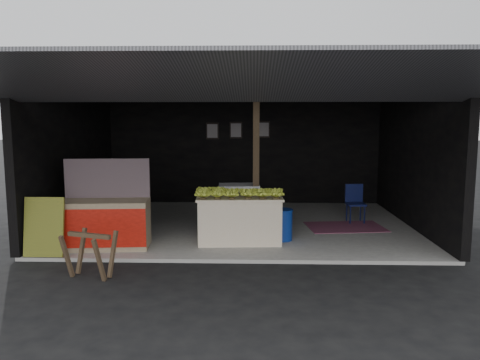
{
  "coord_description": "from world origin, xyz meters",
  "views": [
    {
      "loc": [
        0.25,
        -7.02,
        2.25
      ],
      "look_at": [
        0.0,
        1.57,
        1.1
      ],
      "focal_mm": 35.0,
      "sensor_mm": 36.0,
      "label": 1
    }
  ],
  "objects_px": {
    "neighbor_stall": "(106,221)",
    "sawhorse": "(90,250)",
    "plastic_chair": "(355,200)",
    "water_barrel": "(282,225)",
    "banana_table": "(239,218)",
    "white_crate": "(239,207)"
  },
  "relations": [
    {
      "from": "sawhorse",
      "to": "water_barrel",
      "type": "distance_m",
      "value": 3.41
    },
    {
      "from": "white_crate",
      "to": "water_barrel",
      "type": "xyz_separation_m",
      "value": [
        0.8,
        -0.86,
        -0.18
      ]
    },
    {
      "from": "neighbor_stall",
      "to": "water_barrel",
      "type": "height_order",
      "value": "neighbor_stall"
    },
    {
      "from": "sawhorse",
      "to": "banana_table",
      "type": "bearing_deg",
      "value": 59.27
    },
    {
      "from": "neighbor_stall",
      "to": "sawhorse",
      "type": "bearing_deg",
      "value": -86.42
    },
    {
      "from": "sawhorse",
      "to": "plastic_chair",
      "type": "xyz_separation_m",
      "value": [
        4.43,
        3.48,
        0.12
      ]
    },
    {
      "from": "banana_table",
      "to": "white_crate",
      "type": "height_order",
      "value": "white_crate"
    },
    {
      "from": "neighbor_stall",
      "to": "sawhorse",
      "type": "relative_size",
      "value": 2.07
    },
    {
      "from": "banana_table",
      "to": "neighbor_stall",
      "type": "xyz_separation_m",
      "value": [
        -2.25,
        -0.48,
        0.04
      ]
    },
    {
      "from": "water_barrel",
      "to": "plastic_chair",
      "type": "xyz_separation_m",
      "value": [
        1.62,
        1.54,
        0.2
      ]
    },
    {
      "from": "plastic_chair",
      "to": "water_barrel",
      "type": "bearing_deg",
      "value": -139.59
    },
    {
      "from": "banana_table",
      "to": "white_crate",
      "type": "distance_m",
      "value": 0.95
    },
    {
      "from": "neighbor_stall",
      "to": "plastic_chair",
      "type": "xyz_separation_m",
      "value": [
        4.64,
        2.11,
        0.01
      ]
    },
    {
      "from": "banana_table",
      "to": "sawhorse",
      "type": "relative_size",
      "value": 2.13
    },
    {
      "from": "banana_table",
      "to": "water_barrel",
      "type": "xyz_separation_m",
      "value": [
        0.77,
        0.09,
        -0.15
      ]
    },
    {
      "from": "white_crate",
      "to": "sawhorse",
      "type": "xyz_separation_m",
      "value": [
        -2.01,
        -2.8,
        -0.09
      ]
    },
    {
      "from": "water_barrel",
      "to": "neighbor_stall",
      "type": "bearing_deg",
      "value": -169.29
    },
    {
      "from": "neighbor_stall",
      "to": "plastic_chair",
      "type": "distance_m",
      "value": 5.1
    },
    {
      "from": "white_crate",
      "to": "neighbor_stall",
      "type": "distance_m",
      "value": 2.64
    },
    {
      "from": "sawhorse",
      "to": "neighbor_stall",
      "type": "bearing_deg",
      "value": 115.81
    },
    {
      "from": "banana_table",
      "to": "white_crate",
      "type": "relative_size",
      "value": 1.75
    },
    {
      "from": "water_barrel",
      "to": "plastic_chair",
      "type": "distance_m",
      "value": 2.25
    }
  ]
}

